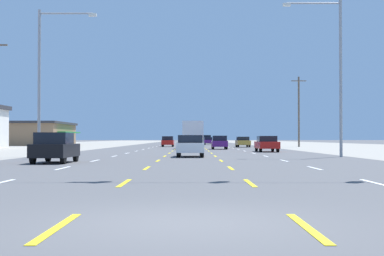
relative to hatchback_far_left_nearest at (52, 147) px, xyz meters
name	(u,v)px	position (x,y,z in m)	size (l,w,h in m)	color
ground_plane	(188,147)	(6.83, 46.53, -0.78)	(572.00, 572.00, 0.00)	#4C4C4F
lot_apron_left	(7,147)	(-17.92, 46.53, -0.78)	(28.00, 440.00, 0.01)	gray
lot_apron_right	(369,147)	(31.58, 46.53, -0.78)	(28.00, 440.00, 0.01)	gray
lane_markings	(189,144)	(6.83, 85.03, -0.78)	(10.64, 227.60, 0.01)	white
signal_span_wire	(186,20)	(6.85, -9.11, 4.50)	(27.06, 0.53, 8.70)	brown
hatchback_far_left_nearest	(52,147)	(0.00, 0.00, 0.00)	(1.72, 3.90, 1.54)	black
sedan_center_turn_near	(188,146)	(6.85, 9.04, -0.03)	(1.80, 4.50, 1.46)	white
sedan_far_right_mid	(264,144)	(13.86, 22.37, -0.03)	(1.80, 4.50, 1.46)	red
hatchback_inner_right_midfar	(217,142)	(10.08, 34.07, 0.00)	(1.72, 3.90, 1.54)	#4C196B
box_truck_center_turn_far	(190,133)	(7.07, 37.26, 1.05)	(2.40, 7.20, 3.23)	maroon
sedan_far_right_farther	(240,142)	(14.05, 48.01, -0.03)	(1.80, 4.50, 1.46)	#B28C33
hatchback_inner_left_farthest	(165,141)	(3.41, 52.10, 0.00)	(1.72, 3.90, 1.54)	red
sedan_inner_right_distant_a	(206,141)	(10.19, 76.45, -0.03)	(1.80, 4.50, 1.46)	#4C196B
suv_inner_right_distant_b	(204,139)	(10.45, 99.98, 0.24)	(1.98, 4.90, 1.98)	black
sedan_far_right_distant_c	(216,140)	(13.83, 110.47, -0.03)	(1.80, 4.50, 1.46)	white
storefront_left_row_2	(38,134)	(-19.67, 68.03, 1.28)	(10.40, 17.53, 4.08)	#8C6B4C
streetlight_left_row_0	(42,72)	(-2.94, 8.83, 4.93)	(3.94, 0.26, 9.92)	gray
streetlight_right_row_0	(332,67)	(16.62, 8.83, 5.29)	(3.98, 0.26, 10.61)	gray
utility_pole_right_row_1	(296,110)	(22.43, 50.81, 4.49)	(2.20, 0.26, 10.16)	brown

